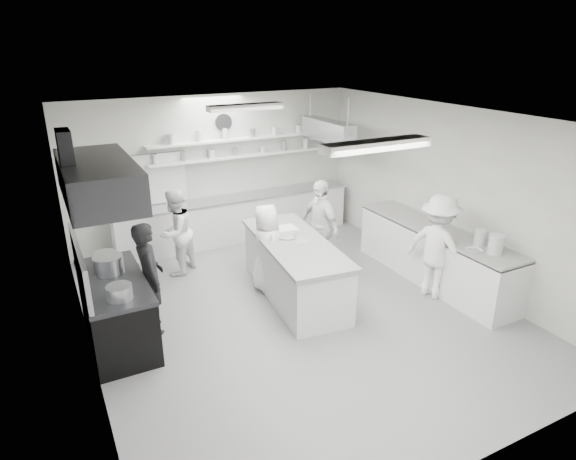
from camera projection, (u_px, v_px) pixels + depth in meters
name	position (u px, v px, depth m)	size (l,w,h in m)	color
floor	(295.00, 310.00, 7.81)	(6.00, 7.00, 0.02)	gray
ceiling	(296.00, 117.00, 6.72)	(6.00, 7.00, 0.02)	white
wall_back	(216.00, 169.00, 10.17)	(6.00, 0.04, 3.00)	silver
wall_front	(483.00, 341.00, 4.37)	(6.00, 0.04, 3.00)	silver
wall_left	(78.00, 260.00, 5.98)	(0.04, 7.00, 3.00)	silver
wall_right	(448.00, 193.00, 8.55)	(0.04, 7.00, 3.00)	silver
stove	(117.00, 312.00, 6.86)	(0.80, 1.80, 0.90)	black
exhaust_hood	(98.00, 180.00, 6.18)	(0.85, 2.00, 0.50)	#2D2D32
back_counter	(236.00, 219.00, 10.42)	(5.00, 0.60, 0.92)	silver
shelf_lower	(249.00, 155.00, 10.27)	(4.20, 0.26, 0.04)	silver
shelf_upper	(248.00, 138.00, 10.14)	(4.20, 0.26, 0.04)	silver
pass_through_window	(153.00, 179.00, 9.61)	(1.30, 0.04, 1.00)	black
wall_clock	(223.00, 122.00, 9.88)	(0.32, 0.32, 0.05)	white
right_counter	(435.00, 256.00, 8.61)	(0.74, 3.30, 0.94)	silver
pot_rack	(327.00, 131.00, 9.82)	(0.30, 1.60, 0.40)	#B0B4BA
light_fixture_front	(376.00, 145.00, 5.26)	(1.30, 0.25, 0.10)	silver
light_fixture_rear	(245.00, 107.00, 8.24)	(1.30, 0.25, 0.10)	silver
prep_island	(295.00, 270.00, 8.09)	(0.93, 2.50, 0.92)	silver
stove_pot	(109.00, 266.00, 6.84)	(0.40, 0.40, 0.29)	#B0B4BA
cook_stove	(150.00, 278.00, 7.00)	(0.61, 0.40, 1.67)	black
cook_back	(176.00, 232.00, 8.78)	(0.77, 0.60, 1.58)	white
cook_island_left	(266.00, 248.00, 8.21)	(0.73, 0.48, 1.50)	white
cook_island_right	(320.00, 226.00, 8.88)	(1.00, 0.42, 1.71)	white
cook_right	(438.00, 247.00, 7.95)	(1.12, 0.65, 1.74)	white
bowl_island_a	(287.00, 238.00, 8.07)	(0.28, 0.28, 0.07)	#B0B4BA
bowl_island_b	(304.00, 244.00, 7.85)	(0.22, 0.22, 0.07)	silver
bowl_right	(474.00, 251.00, 7.55)	(0.23, 0.23, 0.06)	silver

